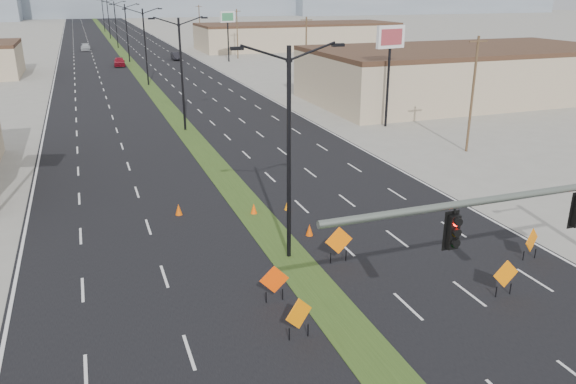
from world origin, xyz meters
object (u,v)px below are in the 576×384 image
object	(u,v)px
construction_sign_3	(339,242)
construction_sign_4	(506,275)
streetlight_2	(145,44)
streetlight_6	(103,14)
car_left	(119,62)
pole_sign_east_near	(390,45)
car_far	(85,47)
pole_sign_east_far	(228,21)
cone_2	(287,205)
construction_sign_5	(531,241)
car_mid	(176,56)
cone_1	(254,209)
construction_sign_2	(274,281)
cone_0	(309,230)
streetlight_3	(127,31)
cone_3	(179,210)
streetlight_5	(108,18)
construction_sign_1	(299,315)
streetlight_0	(289,149)
streetlight_1	(182,71)
streetlight_4	(116,23)

from	to	relation	value
construction_sign_3	construction_sign_4	bearing A→B (deg)	-43.38
streetlight_2	streetlight_6	distance (m)	112.00
car_left	pole_sign_east_near	bearing A→B (deg)	-66.80
car_far	pole_sign_east_far	size ratio (longest dim) A/B	0.53
streetlight_6	construction_sign_4	bearing A→B (deg)	-87.62
cone_2	construction_sign_5	bearing A→B (deg)	-49.01
streetlight_2	car_mid	bearing A→B (deg)	73.40
construction_sign_3	cone_1	distance (m)	7.57
construction_sign_2	pole_sign_east_near	size ratio (longest dim) A/B	0.18
car_left	cone_0	world-z (taller)	car_left
cone_0	cone_2	xyz separation A→B (m)	(0.15, 3.85, -0.03)
streetlight_3	car_mid	world-z (taller)	streetlight_3
cone_3	pole_sign_east_far	bearing A→B (deg)	73.45
car_mid	pole_sign_east_near	xyz separation A→B (m)	(9.73, -61.57, 6.86)
construction_sign_5	construction_sign_2	bearing A→B (deg)	154.34
construction_sign_2	cone_0	xyz separation A→B (m)	(3.87, 5.68, -0.65)
car_mid	construction_sign_5	world-z (taller)	construction_sign_5
streetlight_3	cone_1	distance (m)	78.28
streetlight_5	construction_sign_2	distance (m)	143.80
construction_sign_1	construction_sign_3	size ratio (longest dim) A/B	0.93
construction_sign_4	car_mid	bearing A→B (deg)	88.66
pole_sign_east_far	streetlight_6	bearing A→B (deg)	85.60
streetlight_0	cone_1	distance (m)	7.78
streetlight_2	car_mid	size ratio (longest dim) A/B	2.39
car_far	construction_sign_1	world-z (taller)	construction_sign_1
streetlight_2	streetlight_6	world-z (taller)	same
car_left	cone_1	xyz separation A→B (m)	(2.15, -72.61, -0.44)
pole_sign_east_far	cone_3	bearing A→B (deg)	-121.84
streetlight_5	pole_sign_east_far	size ratio (longest dim) A/B	1.14
construction_sign_4	cone_0	world-z (taller)	construction_sign_4
car_left	construction_sign_1	bearing A→B (deg)	-86.92
cone_2	pole_sign_east_near	distance (m)	24.77
construction_sign_2	pole_sign_east_far	bearing A→B (deg)	83.14
pole_sign_east_near	car_far	bearing A→B (deg)	95.69
car_left	cone_3	world-z (taller)	car_left
cone_2	streetlight_0	bearing A→B (deg)	-109.19
streetlight_3	car_mid	xyz separation A→B (m)	(8.53, 0.62, -4.73)
streetlight_6	pole_sign_east_near	bearing A→B (deg)	-82.82
streetlight_6	construction_sign_1	size ratio (longest dim) A/B	5.88
streetlight_5	car_left	size ratio (longest dim) A/B	2.22
construction_sign_1	pole_sign_east_far	size ratio (longest dim) A/B	0.19
streetlight_6	pole_sign_east_near	world-z (taller)	streetlight_6
cone_0	construction_sign_3	bearing A→B (deg)	-87.84
streetlight_5	pole_sign_east_far	xyz separation A→B (m)	(17.16, -61.18, 1.69)
car_left	construction_sign_2	xyz separation A→B (m)	(0.15, -82.21, 0.20)
car_left	construction_sign_3	bearing A→B (deg)	-84.04
streetlight_1	pole_sign_east_near	bearing A→B (deg)	-15.15
streetlight_4	car_far	bearing A→B (deg)	-157.65
streetlight_1	streetlight_3	distance (m)	56.00
construction_sign_3	cone_2	bearing A→B (deg)	91.35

